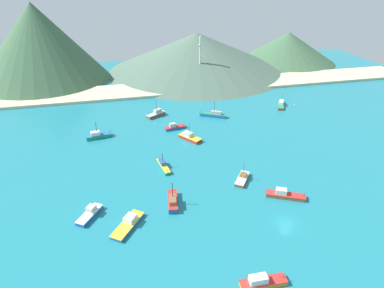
{
  "coord_description": "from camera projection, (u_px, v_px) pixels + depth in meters",
  "views": [
    {
      "loc": [
        -35.98,
        -53.64,
        54.45
      ],
      "look_at": [
        -13.31,
        42.49,
        1.29
      ],
      "focal_mm": 30.64,
      "sensor_mm": 36.0,
      "label": 1
    }
  ],
  "objects": [
    {
      "name": "ground",
      "position": [
        241.0,
        162.0,
        104.87
      ],
      "size": [
        260.0,
        280.0,
        0.5
      ],
      "color": "teal"
    },
    {
      "name": "fishing_boat_0",
      "position": [
        285.0,
        195.0,
        87.88
      ],
      "size": [
        10.41,
        6.9,
        2.49
      ],
      "color": "brown",
      "rests_on": "ground"
    },
    {
      "name": "fishing_boat_1",
      "position": [
        175.0,
        127.0,
        125.21
      ],
      "size": [
        8.33,
        3.44,
        2.49
      ],
      "color": "#1E5BA8",
      "rests_on": "ground"
    },
    {
      "name": "fishing_boat_2",
      "position": [
        262.0,
        282.0,
        63.37
      ],
      "size": [
        9.34,
        2.76,
        2.51
      ],
      "color": "orange",
      "rests_on": "ground"
    },
    {
      "name": "fishing_boat_3",
      "position": [
        156.0,
        114.0,
        135.89
      ],
      "size": [
        8.34,
        6.43,
        6.93
      ],
      "color": "brown",
      "rests_on": "ground"
    },
    {
      "name": "fishing_boat_4",
      "position": [
        190.0,
        137.0,
        117.58
      ],
      "size": [
        7.69,
        9.07,
        6.15
      ],
      "color": "red",
      "rests_on": "ground"
    },
    {
      "name": "fishing_boat_5",
      "position": [
        281.0,
        104.0,
        146.08
      ],
      "size": [
        7.07,
        10.47,
        5.97
      ],
      "color": "red",
      "rests_on": "ground"
    },
    {
      "name": "fishing_boat_6",
      "position": [
        242.0,
        179.0,
        94.78
      ],
      "size": [
        6.55,
        7.74,
        6.11
      ],
      "color": "brown",
      "rests_on": "ground"
    },
    {
      "name": "fishing_boat_7",
      "position": [
        173.0,
        201.0,
        85.2
      ],
      "size": [
        3.68,
        8.98,
        6.79
      ],
      "color": "#1E5BA8",
      "rests_on": "ground"
    },
    {
      "name": "fishing_boat_8",
      "position": [
        163.0,
        165.0,
        101.03
      ],
      "size": [
        3.35,
        9.31,
        4.92
      ],
      "color": "#198466",
      "rests_on": "ground"
    },
    {
      "name": "fishing_boat_9",
      "position": [
        98.0,
        136.0,
        118.57
      ],
      "size": [
        9.5,
        4.06,
        6.25
      ],
      "color": "#198466",
      "rests_on": "ground"
    },
    {
      "name": "fishing_boat_10",
      "position": [
        214.0,
        115.0,
        135.28
      ],
      "size": [
        10.63,
        7.11,
        7.02
      ],
      "color": "#1E5BA8",
      "rests_on": "ground"
    },
    {
      "name": "fishing_boat_11",
      "position": [
        128.0,
        224.0,
        77.99
      ],
      "size": [
        8.75,
        10.37,
        2.26
      ],
      "color": "#1E5BA8",
      "rests_on": "ground"
    },
    {
      "name": "fishing_boat_13",
      "position": [
        90.0,
        214.0,
        81.02
      ],
      "size": [
        6.58,
        8.15,
        2.54
      ],
      "color": "#1E5BA8",
      "rests_on": "ground"
    },
    {
      "name": "buoy_0",
      "position": [
        295.0,
        105.0,
        147.45
      ],
      "size": [
        0.68,
        0.68,
        0.68
      ],
      "color": "gold",
      "rests_on": "ground"
    },
    {
      "name": "beach_strip",
      "position": [
        189.0,
        87.0,
        168.37
      ],
      "size": [
        247.0,
        20.91,
        1.2
      ],
      "primitive_type": "cube",
      "color": "beige",
      "rests_on": "ground"
    },
    {
      "name": "hill_west",
      "position": [
        38.0,
        43.0,
        169.91
      ],
      "size": [
        69.56,
        69.56,
        40.07
      ],
      "color": "#3D6042",
      "rests_on": "ground"
    },
    {
      "name": "hill_central",
      "position": [
        197.0,
        52.0,
        192.57
      ],
      "size": [
        104.72,
        104.72,
        21.8
      ],
      "color": "#4C6656",
      "rests_on": "ground"
    },
    {
      "name": "hill_east",
      "position": [
        287.0,
        47.0,
        211.31
      ],
      "size": [
        62.16,
        62.16,
        18.77
      ],
      "color": "#3D6042",
      "rests_on": "ground"
    },
    {
      "name": "radio_tower",
      "position": [
        200.0,
        60.0,
        168.78
      ],
      "size": [
        2.47,
        1.98,
        24.71
      ],
      "color": "silver",
      "rests_on": "ground"
    }
  ]
}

